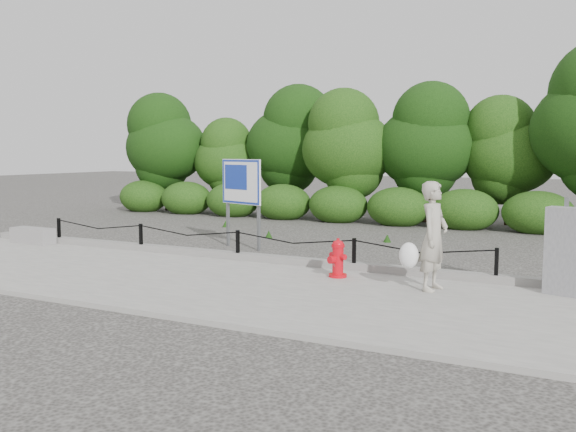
# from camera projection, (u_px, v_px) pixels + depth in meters

# --- Properties ---
(ground) EXTENTS (90.00, 90.00, 0.00)m
(ground) POSITION_uv_depth(u_px,v_px,m) (238.00, 264.00, 12.34)
(ground) COLOR #2D2B28
(ground) RESTS_ON ground
(sidewalk) EXTENTS (14.00, 4.00, 0.08)m
(sidewalk) POSITION_uv_depth(u_px,v_px,m) (177.00, 280.00, 10.56)
(sidewalk) COLOR gray
(sidewalk) RESTS_ON ground
(curb) EXTENTS (14.00, 0.22, 0.14)m
(curb) POSITION_uv_depth(u_px,v_px,m) (239.00, 256.00, 12.36)
(curb) COLOR slate
(curb) RESTS_ON sidewalk
(chain_barrier) EXTENTS (10.06, 0.06, 0.60)m
(chain_barrier) POSITION_uv_depth(u_px,v_px,m) (238.00, 241.00, 12.29)
(chain_barrier) COLOR black
(chain_barrier) RESTS_ON sidewalk
(treeline) EXTENTS (20.59, 3.91, 5.20)m
(treeline) POSITION_uv_depth(u_px,v_px,m) (411.00, 139.00, 19.49)
(treeline) COLOR black
(treeline) RESTS_ON ground
(fire_hydrant) EXTENTS (0.42, 0.42, 0.68)m
(fire_hydrant) POSITION_uv_depth(u_px,v_px,m) (338.00, 259.00, 10.59)
(fire_hydrant) COLOR red
(fire_hydrant) RESTS_ON sidewalk
(pedestrian) EXTENTS (0.76, 0.68, 1.72)m
(pedestrian) POSITION_uv_depth(u_px,v_px,m) (432.00, 237.00, 9.53)
(pedestrian) COLOR #A59E8D
(pedestrian) RESTS_ON sidewalk
(concrete_block) EXTENTS (1.16, 0.43, 0.37)m
(concrete_block) POSITION_uv_depth(u_px,v_px,m) (33.00, 236.00, 14.54)
(concrete_block) COLOR gray
(concrete_block) RESTS_ON sidewalk
(utility_cabinet) EXTENTS (0.57, 0.43, 1.48)m
(utility_cabinet) POSITION_uv_depth(u_px,v_px,m) (564.00, 251.00, 9.25)
(utility_cabinet) COLOR gray
(utility_cabinet) RESTS_ON sidewalk
(advertising_sign) EXTENTS (1.25, 0.47, 2.09)m
(advertising_sign) POSITION_uv_depth(u_px,v_px,m) (241.00, 186.00, 14.13)
(advertising_sign) COLOR slate
(advertising_sign) RESTS_ON ground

